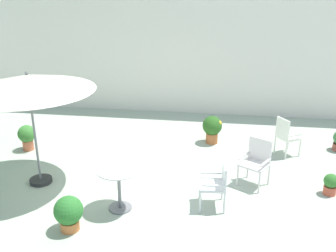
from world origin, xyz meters
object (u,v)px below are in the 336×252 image
Objects in this scene: patio_chair_0 at (257,159)px; potted_plant_3 at (212,127)px; cafe_table_0 at (119,181)px; patio_umbrella_0 at (28,84)px; patio_chair_1 at (286,134)px; patio_chair_2 at (217,182)px; potted_plant_2 at (27,136)px; potted_plant_1 at (331,184)px; potted_plant_4 at (69,212)px.

patio_chair_0 reaches higher than potted_plant_3.
patio_chair_0 is at bearing 27.37° from cafe_table_0.
cafe_table_0 is (1.81, -0.69, -1.49)m from patio_umbrella_0.
patio_chair_1 reaches higher than potted_plant_3.
patio_chair_2 is at bearing 10.81° from cafe_table_0.
patio_umbrella_0 is 3.51× the size of potted_plant_3.
patio_chair_0 is at bearing -9.56° from potted_plant_2.
potted_plant_2 is 0.88× the size of potted_plant_3.
potted_plant_1 is (2.11, 0.72, -0.27)m from patio_chair_2.
potted_plant_1 is 4.75m from potted_plant_4.
cafe_table_0 is 0.86× the size of patio_chair_1.
patio_chair_2 is (3.48, -0.37, -1.54)m from patio_umbrella_0.
patio_chair_2 is 1.19× the size of potted_plant_3.
patio_chair_0 is at bearing 51.34° from patio_chair_2.
potted_plant_4 is (1.17, -1.40, -1.70)m from patio_umbrella_0.
patio_chair_2 is at bearing -161.28° from potted_plant_1.
cafe_table_0 is 1.70m from patio_chair_2.
potted_plant_3 is 1.17× the size of potted_plant_4.
potted_plant_4 is at bearing -118.71° from potted_plant_3.
patio_umbrella_0 is 5.89m from potted_plant_1.
patio_umbrella_0 is at bearing 173.98° from patio_chair_2.
potted_plant_2 is at bearing 127.33° from potted_plant_4.
potted_plant_1 is at bearing 3.58° from patio_umbrella_0.
potted_plant_1 is (3.78, 1.03, -0.32)m from cafe_table_0.
potted_plant_1 is at bearing -8.90° from patio_chair_0.
cafe_table_0 is at bearing -169.19° from patio_chair_2.
potted_plant_3 is at bearing 37.01° from patio_umbrella_0.
potted_plant_2 is (-4.47, 1.81, -0.13)m from patio_chair_2.
patio_umbrella_0 reaches higher than patio_chair_2.
patio_chair_2 reaches higher than potted_plant_1.
patio_umbrella_0 is 2.63× the size of patio_chair_0.
patio_chair_1 is 1.74m from potted_plant_3.
potted_plant_3 is (1.49, 3.17, -0.14)m from cafe_table_0.
patio_chair_1 reaches higher than patio_chair_2.
patio_chair_1 is (4.97, 2.00, -1.51)m from patio_umbrella_0.
patio_umbrella_0 is 2.95× the size of patio_chair_2.
patio_chair_1 is 1.79m from potted_plant_1.
cafe_table_0 is 0.84× the size of patio_chair_0.
patio_chair_0 is 5.29m from potted_plant_2.
potted_plant_1 is at bearing 21.58° from potted_plant_4.
patio_umbrella_0 is at bearing -158.08° from patio_chair_1.
potted_plant_1 is (1.37, -0.21, -0.31)m from patio_chair_0.
cafe_table_0 is 4.15m from patio_chair_1.
potted_plant_3 is at bearing 61.29° from potted_plant_4.
patio_chair_2 is (-0.74, -0.93, -0.05)m from patio_chair_0.
patio_chair_1 is 1.09× the size of patio_chair_2.
potted_plant_3 is (-0.18, 2.85, -0.08)m from patio_chair_2.
patio_umbrella_0 reaches higher than potted_plant_1.
potted_plant_3 is (-1.67, 0.49, -0.11)m from patio_chair_1.
potted_plant_3 reaches higher than potted_plant_1.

